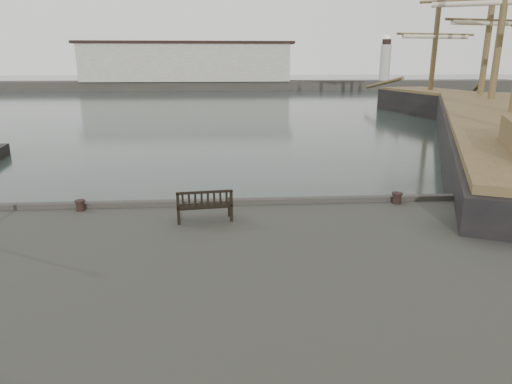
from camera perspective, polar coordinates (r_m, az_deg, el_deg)
ground at (r=17.22m, az=-3.99°, el=-6.34°), size 400.00×400.00×0.00m
breakwater at (r=108.03m, az=-6.78°, el=14.85°), size 140.00×9.50×12.20m
bench at (r=14.84m, az=-6.43°, el=-2.37°), size 1.84×0.81×1.03m
bollard_left at (r=16.91m, az=-21.11°, el=-1.57°), size 0.46×0.46×0.37m
bollard_right at (r=17.31m, az=17.20°, el=-0.73°), size 0.51×0.51×0.41m
tall_ship_main at (r=37.71m, az=29.01°, el=5.41°), size 27.15×45.53×34.36m
tall_ship_far at (r=56.30m, az=25.96°, el=8.76°), size 12.59×32.17×26.97m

